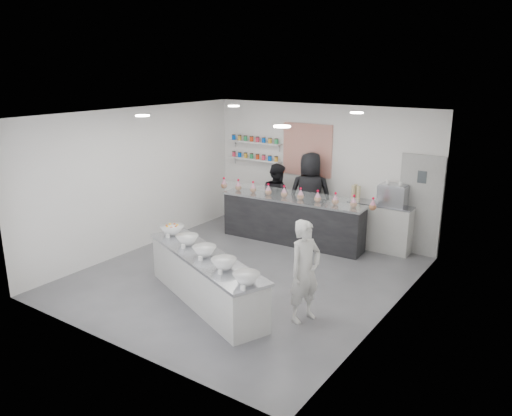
{
  "coord_description": "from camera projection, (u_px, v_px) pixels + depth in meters",
  "views": [
    {
      "loc": [
        5.09,
        -7.02,
        3.8
      ],
      "look_at": [
        -0.0,
        0.4,
        1.23
      ],
      "focal_mm": 35.0,
      "sensor_mm": 36.0,
      "label": 1
    }
  ],
  "objects": [
    {
      "name": "jar_shelf_upper",
      "position": [
        255.0,
        142.0,
        12.08
      ],
      "size": [
        1.45,
        0.22,
        0.04
      ],
      "primitive_type": "cube",
      "color": "silver",
      "rests_on": "back_wall"
    },
    {
      "name": "downlight_3",
      "position": [
        357.0,
        113.0,
        9.07
      ],
      "size": [
        0.24,
        0.24,
        0.02
      ],
      "primitive_type": "cylinder",
      "color": "white",
      "rests_on": "ceiling"
    },
    {
      "name": "left_wall",
      "position": [
        137.0,
        180.0,
        10.46
      ],
      "size": [
        0.0,
        6.0,
        6.0
      ],
      "primitive_type": "plane",
      "rotation": [
        1.57,
        0.0,
        1.57
      ],
      "color": "white",
      "rests_on": "floor"
    },
    {
      "name": "floor",
      "position": [
        244.0,
        276.0,
        9.38
      ],
      "size": [
        6.0,
        6.0,
        0.0
      ],
      "primitive_type": "plane",
      "color": "#515156",
      "rests_on": "ground"
    },
    {
      "name": "back_door",
      "position": [
        420.0,
        206.0,
        10.19
      ],
      "size": [
        0.88,
        0.04,
        2.1
      ],
      "primitive_type": "cube",
      "color": "#989895",
      "rests_on": "floor"
    },
    {
      "name": "back_bar",
      "position": [
        292.0,
        221.0,
        11.01
      ],
      "size": [
        3.31,
        0.8,
        1.01
      ],
      "primitive_type": "cube",
      "rotation": [
        0.0,
        0.0,
        0.06
      ],
      "color": "black",
      "rests_on": "floor"
    },
    {
      "name": "ceiling",
      "position": [
        243.0,
        114.0,
        8.56
      ],
      "size": [
        6.0,
        6.0,
        0.0
      ],
      "primitive_type": "plane",
      "rotation": [
        3.14,
        0.0,
        0.0
      ],
      "color": "white",
      "rests_on": "floor"
    },
    {
      "name": "label_cards",
      "position": [
        194.0,
        265.0,
        7.63
      ],
      "size": [
        2.66,
        0.04,
        0.07
      ],
      "primitive_type": null,
      "color": "white",
      "rests_on": "prep_counter"
    },
    {
      "name": "cup_stacks",
      "position": [
        357.0,
        193.0,
        10.72
      ],
      "size": [
        0.24,
        0.24,
        0.33
      ],
      "primitive_type": null,
      "color": "#CEC486",
      "rests_on": "espresso_ledge"
    },
    {
      "name": "staff_right",
      "position": [
        310.0,
        196.0,
        11.19
      ],
      "size": [
        1.14,
        0.97,
        1.98
      ],
      "primitive_type": "imported",
      "rotation": [
        0.0,
        0.0,
        3.55
      ],
      "color": "black",
      "rests_on": "floor"
    },
    {
      "name": "right_wall",
      "position": [
        392.0,
        225.0,
        7.47
      ],
      "size": [
        0.0,
        6.0,
        6.0
      ],
      "primitive_type": "plane",
      "rotation": [
        1.57,
        0.0,
        -1.57
      ],
      "color": "white",
      "rests_on": "floor"
    },
    {
      "name": "woman_prep",
      "position": [
        305.0,
        271.0,
        7.56
      ],
      "size": [
        0.54,
        0.67,
        1.61
      ],
      "primitive_type": "imported",
      "rotation": [
        0.0,
        0.0,
        1.27
      ],
      "color": "silver",
      "rests_on": "floor"
    },
    {
      "name": "espresso_machine",
      "position": [
        393.0,
        195.0,
        10.27
      ],
      "size": [
        0.57,
        0.39,
        0.43
      ],
      "primitive_type": "cube",
      "color": "#93969E",
      "rests_on": "espresso_ledge"
    },
    {
      "name": "jar_shelf_lower",
      "position": [
        255.0,
        159.0,
        12.19
      ],
      "size": [
        1.45,
        0.22,
        0.04
      ],
      "primitive_type": "cube",
      "color": "silver",
      "rests_on": "back_wall"
    },
    {
      "name": "espresso_ledge",
      "position": [
        379.0,
        227.0,
        10.6
      ],
      "size": [
        1.37,
        0.43,
        1.01
      ],
      "primitive_type": "cube",
      "color": "#BABAB4",
      "rests_on": "floor"
    },
    {
      "name": "downlight_0",
      "position": [
        143.0,
        116.0,
        8.53
      ],
      "size": [
        0.24,
        0.24,
        0.02
      ],
      "primitive_type": "cylinder",
      "color": "white",
      "rests_on": "ceiling"
    },
    {
      "name": "back_wall",
      "position": [
        321.0,
        171.0,
        11.35
      ],
      "size": [
        5.5,
        0.0,
        5.5
      ],
      "primitive_type": "plane",
      "rotation": [
        1.57,
        0.0,
        0.0
      ],
      "color": "white",
      "rests_on": "floor"
    },
    {
      "name": "staff_left",
      "position": [
        277.0,
        198.0,
        11.61
      ],
      "size": [
        0.99,
        0.9,
        1.66
      ],
      "primitive_type": "imported",
      "rotation": [
        0.0,
        0.0,
        2.73
      ],
      "color": "black",
      "rests_on": "floor"
    },
    {
      "name": "downlight_1",
      "position": [
        282.0,
        126.0,
        7.01
      ],
      "size": [
        0.24,
        0.24,
        0.02
      ],
      "primitive_type": "cylinder",
      "color": "white",
      "rests_on": "ceiling"
    },
    {
      "name": "preserve_jars",
      "position": [
        254.0,
        148.0,
        12.1
      ],
      "size": [
        1.45,
        0.1,
        0.56
      ],
      "primitive_type": null,
      "color": "#E9304D",
      "rests_on": "jar_shelf_lower"
    },
    {
      "name": "prep_bowls",
      "position": [
        204.0,
        251.0,
        8.1
      ],
      "size": [
        2.95,
        1.62,
        0.16
      ],
      "primitive_type": null,
      "rotation": [
        0.0,
        0.0,
        -0.4
      ],
      "color": "white",
      "rests_on": "prep_counter"
    },
    {
      "name": "downlight_2",
      "position": [
        234.0,
        106.0,
        10.59
      ],
      "size": [
        0.24,
        0.24,
        0.02
      ],
      "primitive_type": "cylinder",
      "color": "white",
      "rests_on": "ceiling"
    },
    {
      "name": "prep_counter",
      "position": [
        205.0,
        279.0,
        8.24
      ],
      "size": [
        3.05,
        1.8,
        0.82
      ],
      "primitive_type": "cube",
      "rotation": [
        0.0,
        0.0,
        -0.4
      ],
      "color": "#BABAB4",
      "rests_on": "floor"
    },
    {
      "name": "sneeze_guard",
      "position": [
        286.0,
        195.0,
        10.59
      ],
      "size": [
        3.22,
        0.21,
        0.28
      ],
      "primitive_type": "cube",
      "rotation": [
        0.0,
        0.0,
        0.06
      ],
      "color": "white",
      "rests_on": "back_bar"
    },
    {
      "name": "cookie_bags",
      "position": [
        292.0,
        193.0,
        10.83
      ],
      "size": [
        3.75,
        0.37,
        0.27
      ],
      "primitive_type": null,
      "rotation": [
        0.0,
        0.0,
        0.06
      ],
      "color": "pink",
      "rests_on": "back_bar"
    },
    {
      "name": "pattern_panel",
      "position": [
        307.0,
        150.0,
        11.39
      ],
      "size": [
        1.25,
        0.03,
        1.2
      ],
      "primitive_type": "cube",
      "color": "#A41F0A",
      "rests_on": "back_wall"
    }
  ]
}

